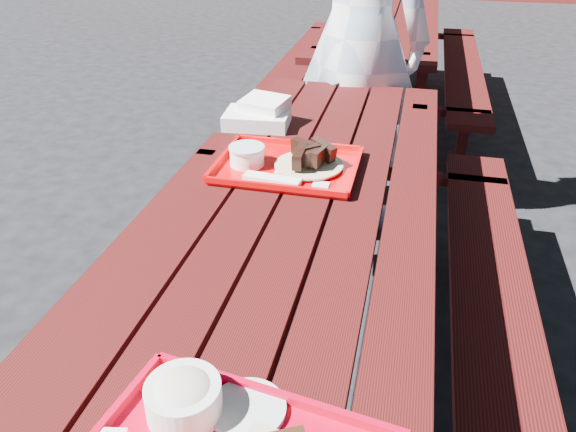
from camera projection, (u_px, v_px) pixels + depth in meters
The scene contains 6 objects.
ground at pixel (298, 399), 1.94m from camera, with size 60.00×60.00×0.00m, color black.
picnic_table_near at pixel (300, 267), 1.66m from camera, with size 1.41×2.40×0.75m.
picnic_table_far at pixel (382, 44), 4.01m from camera, with size 1.41×2.40×0.75m.
far_tray at pixel (285, 163), 1.78m from camera, with size 0.45×0.35×0.07m.
white_cloth at pixel (259, 115), 2.11m from camera, with size 0.25×0.21×0.10m.
person at pixel (358, 34), 2.60m from camera, with size 0.69×0.45×1.89m, color #9FBAD3.
Camera 1 is at (0.28, -1.33, 1.53)m, focal length 35.00 mm.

